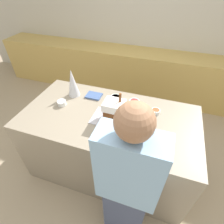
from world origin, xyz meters
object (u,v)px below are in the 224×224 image
candy_bowl_center_rear (134,102)px  candy_bowl_far_right (156,111)px  candy_bowl_near_tray_right (62,103)px  candy_bowl_near_tray_left (116,98)px  decorative_tree (73,83)px  cookbook (94,96)px  baking_tray (114,119)px  gingerbread_house (114,110)px  person (127,188)px

candy_bowl_center_rear → candy_bowl_far_right: size_ratio=1.26×
candy_bowl_far_right → candy_bowl_near_tray_right: candy_bowl_near_tray_right is taller
candy_bowl_far_right → candy_bowl_near_tray_left: size_ratio=0.75×
decorative_tree → candy_bowl_near_tray_left: size_ratio=2.72×
candy_bowl_center_rear → cookbook: size_ratio=0.64×
baking_tray → gingerbread_house: size_ratio=1.50×
baking_tray → candy_bowl_far_right: (0.39, 0.24, 0.02)m
person → cookbook: bearing=125.2°
gingerbread_house → candy_bowl_near_tray_left: 0.37m
candy_bowl_near_tray_left → candy_bowl_near_tray_right: (-0.54, -0.30, 0.01)m
cookbook → person: person is taller
candy_bowl_center_rear → gingerbread_house: bearing=-112.6°
gingerbread_house → person: 0.73m
candy_bowl_near_tray_left → candy_bowl_near_tray_right: bearing=-151.0°
baking_tray → cookbook: size_ratio=2.51×
person → candy_bowl_near_tray_left: bearing=112.3°
baking_tray → cookbook: cookbook is taller
gingerbread_house → person: bearing=-64.0°
candy_bowl_near_tray_right → person: person is taller
decorative_tree → baking_tray: bearing=-24.3°
candy_bowl_near_tray_right → cookbook: size_ratio=0.54×
decorative_tree → candy_bowl_center_rear: decorative_tree is taller
candy_bowl_near_tray_right → cookbook: bearing=44.4°
baking_tray → decorative_tree: bearing=155.7°
candy_bowl_center_rear → candy_bowl_far_right: (0.25, -0.09, 0.00)m
candy_bowl_near_tray_right → person: (0.95, -0.68, -0.09)m
candy_bowl_center_rear → person: (0.17, -0.96, -0.08)m
candy_bowl_far_right → cookbook: (-0.75, 0.07, -0.01)m
decorative_tree → person: size_ratio=0.20×
baking_tray → person: size_ratio=0.28×
cookbook → candy_bowl_far_right: bearing=-5.6°
candy_bowl_near_tray_left → baking_tray: bearing=-75.0°
decorative_tree → candy_bowl_far_right: decorative_tree is taller
candy_bowl_center_rear → cookbook: bearing=-178.5°
cookbook → person: bearing=-54.8°
gingerbread_house → cookbook: bearing=138.9°
gingerbread_house → candy_bowl_center_rear: size_ratio=2.62×
decorative_tree → candy_bowl_near_tray_right: (-0.04, -0.23, -0.14)m
baking_tray → decorative_tree: 0.68m
baking_tray → cookbook: 0.48m
candy_bowl_far_right → cookbook: candy_bowl_far_right is taller
baking_tray → candy_bowl_near_tray_right: 0.64m
baking_tray → candy_bowl_center_rear: candy_bowl_center_rear is taller
candy_bowl_far_right → candy_bowl_near_tray_left: candy_bowl_far_right is taller
baking_tray → person: 0.71m
candy_bowl_near_tray_right → person: 1.17m
gingerbread_house → candy_bowl_near_tray_left: bearing=105.1°
gingerbread_house → decorative_tree: decorative_tree is taller
candy_bowl_center_rear → candy_bowl_near_tray_left: bearing=175.8°
decorative_tree → person: 1.30m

